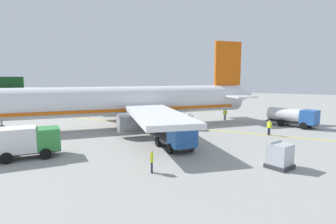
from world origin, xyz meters
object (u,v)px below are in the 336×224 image
at_px(service_truck_fuel, 177,138).
at_px(cargo_container_near, 187,122).
at_px(airliner_foreground, 124,102).
at_px(crew_marshaller, 269,126).
at_px(crew_loader_right, 225,114).
at_px(service_truck_catering, 293,116).
at_px(crew_loader_left, 152,160).
at_px(cargo_container_mid, 280,156).
at_px(service_truck_baggage, 19,141).

relative_size(service_truck_fuel, cargo_container_near, 3.04).
xyz_separation_m(airliner_foreground, crew_marshaller, (3.10, -17.99, -2.34)).
relative_size(airliner_foreground, crew_loader_right, 19.66).
bearing_deg(crew_loader_right, service_truck_catering, -98.62).
relative_size(airliner_foreground, cargo_container_near, 16.49).
distance_m(airliner_foreground, crew_loader_left, 18.40).
bearing_deg(crew_loader_left, crew_loader_right, 3.53).
bearing_deg(cargo_container_mid, service_truck_catering, -0.56).
xyz_separation_m(airliner_foreground, crew_loader_left, (-13.63, -12.11, -2.44)).
bearing_deg(service_truck_baggage, service_truck_catering, -36.75).
bearing_deg(cargo_container_near, crew_marshaller, -84.79).
bearing_deg(cargo_container_mid, crew_marshaller, 9.80).
relative_size(service_truck_catering, crew_loader_left, 4.14).
height_order(airliner_foreground, crew_loader_right, airliner_foreground).
distance_m(service_truck_baggage, cargo_container_mid, 20.50).
distance_m(crew_marshaller, crew_loader_right, 11.52).
xyz_separation_m(cargo_container_near, crew_marshaller, (0.90, -9.86, 0.10)).
xyz_separation_m(service_truck_catering, cargo_container_near, (-8.22, 12.05, -0.45)).
bearing_deg(service_truck_catering, crew_loader_left, 161.45).
relative_size(crew_marshaller, crew_loader_left, 1.10).
bearing_deg(service_truck_catering, crew_loader_right, 81.38).
distance_m(service_truck_fuel, service_truck_catering, 20.00).
bearing_deg(service_truck_catering, service_truck_baggage, 143.25).
height_order(service_truck_baggage, service_truck_catering, service_truck_baggage).
bearing_deg(service_truck_baggage, crew_marshaller, -42.68).
relative_size(cargo_container_near, crew_loader_right, 1.19).
distance_m(service_truck_fuel, crew_loader_left, 6.26).
bearing_deg(crew_loader_right, service_truck_fuel, -178.02).
height_order(cargo_container_near, cargo_container_mid, cargo_container_near).
bearing_deg(service_truck_catering, crew_marshaller, 163.32).
bearing_deg(service_truck_fuel, cargo_container_near, 17.68).
bearing_deg(service_truck_baggage, crew_loader_right, -19.59).
height_order(service_truck_fuel, service_truck_baggage, service_truck_fuel).
bearing_deg(service_truck_catering, service_truck_fuel, 153.31).
bearing_deg(cargo_container_mid, crew_loader_left, 122.92).
relative_size(service_truck_catering, cargo_container_mid, 3.07).
height_order(service_truck_catering, cargo_container_mid, service_truck_catering).
xyz_separation_m(service_truck_fuel, crew_marshaller, (10.54, -6.78, -0.13)).
relative_size(service_truck_catering, cargo_container_near, 3.34).
distance_m(service_truck_baggage, crew_loader_left, 11.53).
bearing_deg(service_truck_fuel, service_truck_baggage, 127.95).
relative_size(airliner_foreground, service_truck_fuel, 5.42).
distance_m(service_truck_baggage, crew_marshaller, 25.42).
height_order(airliner_foreground, crew_marshaller, airliner_foreground).
xyz_separation_m(cargo_container_near, crew_loader_left, (-15.83, -3.98, -0.00)).
bearing_deg(crew_loader_left, cargo_container_near, 14.11).
bearing_deg(service_truck_baggage, crew_loader_left, -80.24).
height_order(service_truck_fuel, crew_marshaller, service_truck_fuel).
bearing_deg(service_truck_baggage, airliner_foreground, 2.80).
xyz_separation_m(service_truck_catering, cargo_container_mid, (-18.95, 0.19, -0.48)).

